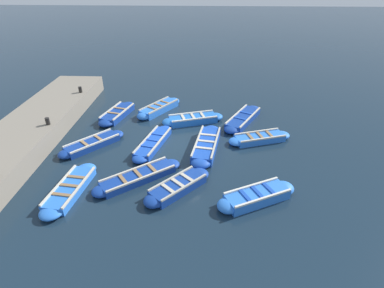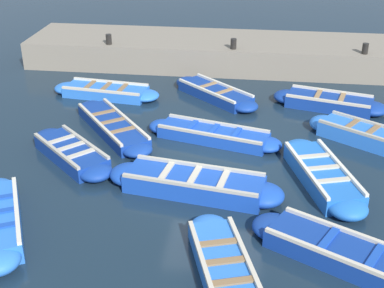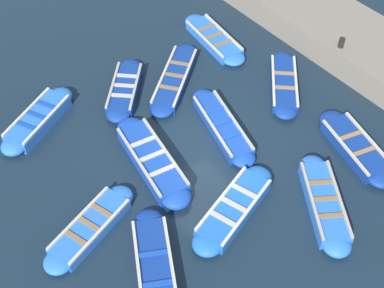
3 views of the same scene
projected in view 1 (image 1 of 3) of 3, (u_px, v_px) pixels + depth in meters
The scene contains 16 objects.
ground_plane at pixel (175, 144), 14.76m from camera, with size 120.00×120.00×0.00m, color #162838.
boat_outer_left at pixel (153, 143), 14.56m from camera, with size 1.65×3.71×0.37m.
boat_bow_out at pixel (138, 177), 12.21m from camera, with size 3.54×2.97×0.36m.
boat_near_quay at pixel (257, 196), 11.10m from camera, with size 3.26×2.14×0.47m.
boat_inner_gap at pixel (70, 189), 11.56m from camera, with size 1.26×3.52×0.37m.
boat_broadside at pixel (243, 119), 16.82m from camera, with size 2.58×3.79×0.42m.
boat_mid_row at pixel (178, 187), 11.64m from camera, with size 2.73×2.80×0.41m.
boat_far_corner at pixel (260, 138), 14.94m from camera, with size 3.33×1.74×0.38m.
boat_stern_in at pixel (159, 108), 18.01m from camera, with size 2.56×3.31×0.46m.
boat_alongside at pixel (193, 119), 16.72m from camera, with size 3.58×1.84×0.43m.
boat_centre at pixel (117, 114), 17.40m from camera, with size 1.70×3.46×0.42m.
boat_outer_right at pixel (92, 144), 14.48m from camera, with size 2.86×3.02×0.38m.
boat_end_of_row at pixel (206, 145), 14.28m from camera, with size 1.50×4.01×0.47m.
quay_wall at pixel (28, 133), 14.80m from camera, with size 2.96×14.78×0.95m.
bollard_mid_north at pixel (48, 121), 14.43m from camera, with size 0.20×0.20×0.35m, color black.
bollard_mid_south at pixel (80, 90), 18.13m from camera, with size 0.20×0.20×0.35m, color black.
Camera 1 is at (1.42, -12.63, 7.55)m, focal length 28.00 mm.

